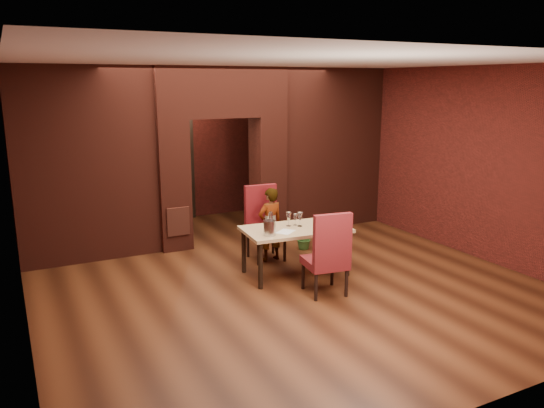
% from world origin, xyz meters
% --- Properties ---
extents(floor, '(8.00, 8.00, 0.00)m').
position_xyz_m(floor, '(0.00, 0.00, 0.00)').
color(floor, '#4C2613').
rests_on(floor, ground).
extents(ceiling, '(7.00, 8.00, 0.04)m').
position_xyz_m(ceiling, '(0.00, 0.00, 3.20)').
color(ceiling, silver).
rests_on(ceiling, ground).
extents(wall_back, '(7.00, 0.04, 3.20)m').
position_xyz_m(wall_back, '(0.00, 4.00, 1.60)').
color(wall_back, maroon).
rests_on(wall_back, ground).
extents(wall_front, '(7.00, 0.04, 3.20)m').
position_xyz_m(wall_front, '(0.00, -4.00, 1.60)').
color(wall_front, maroon).
rests_on(wall_front, ground).
extents(wall_left, '(0.04, 8.00, 3.20)m').
position_xyz_m(wall_left, '(-3.50, 0.00, 1.60)').
color(wall_left, maroon).
rests_on(wall_left, ground).
extents(wall_right, '(0.04, 8.00, 3.20)m').
position_xyz_m(wall_right, '(3.50, 0.00, 1.60)').
color(wall_right, maroon).
rests_on(wall_right, ground).
extents(pillar_left, '(0.55, 0.55, 2.30)m').
position_xyz_m(pillar_left, '(-0.95, 2.00, 1.15)').
color(pillar_left, maroon).
rests_on(pillar_left, ground).
extents(pillar_right, '(0.55, 0.55, 2.30)m').
position_xyz_m(pillar_right, '(0.95, 2.00, 1.15)').
color(pillar_right, maroon).
rests_on(pillar_right, ground).
extents(lintel, '(2.45, 0.55, 0.90)m').
position_xyz_m(lintel, '(0.00, 2.00, 2.75)').
color(lintel, maroon).
rests_on(lintel, ground).
extents(wing_wall_left, '(2.28, 0.35, 3.20)m').
position_xyz_m(wing_wall_left, '(-2.36, 2.00, 1.60)').
color(wing_wall_left, maroon).
rests_on(wing_wall_left, ground).
extents(wing_wall_right, '(2.28, 0.35, 3.20)m').
position_xyz_m(wing_wall_right, '(2.36, 2.00, 1.60)').
color(wing_wall_right, maroon).
rests_on(wing_wall_right, ground).
extents(vent_panel, '(0.40, 0.03, 0.50)m').
position_xyz_m(vent_panel, '(-0.95, 1.71, 0.55)').
color(vent_panel, '#9A412C').
rests_on(vent_panel, ground).
extents(rear_door, '(0.90, 0.08, 2.10)m').
position_xyz_m(rear_door, '(-0.40, 3.94, 1.05)').
color(rear_door, black).
rests_on(rear_door, ground).
extents(rear_door_frame, '(1.02, 0.04, 2.22)m').
position_xyz_m(rear_door_frame, '(-0.40, 3.90, 1.05)').
color(rear_door_frame, black).
rests_on(rear_door_frame, ground).
extents(dining_table, '(1.67, 1.04, 0.75)m').
position_xyz_m(dining_table, '(0.32, -0.20, 0.37)').
color(dining_table, tan).
rests_on(dining_table, ground).
extents(chair_far, '(0.59, 0.59, 1.24)m').
position_xyz_m(chair_far, '(0.24, 0.65, 0.62)').
color(chair_far, maroon).
rests_on(chair_far, ground).
extents(chair_near, '(0.62, 0.62, 1.21)m').
position_xyz_m(chair_near, '(0.32, -1.04, 0.60)').
color(chair_near, maroon).
rests_on(chair_near, ground).
extents(person_seated, '(0.48, 0.35, 1.24)m').
position_xyz_m(person_seated, '(0.27, 0.57, 0.62)').
color(person_seated, beige).
rests_on(person_seated, ground).
extents(wine_glass_a, '(0.09, 0.09, 0.22)m').
position_xyz_m(wine_glass_a, '(0.27, -0.07, 0.86)').
color(wine_glass_a, silver).
rests_on(wine_glass_a, dining_table).
extents(wine_glass_b, '(0.08, 0.08, 0.18)m').
position_xyz_m(wine_glass_b, '(0.39, -0.07, 0.84)').
color(wine_glass_b, silver).
rests_on(wine_glass_b, dining_table).
extents(wine_glass_c, '(0.09, 0.09, 0.22)m').
position_xyz_m(wine_glass_c, '(0.43, -0.15, 0.86)').
color(wine_glass_c, white).
rests_on(wine_glass_c, dining_table).
extents(tasting_sheet, '(0.35, 0.33, 0.00)m').
position_xyz_m(tasting_sheet, '(0.08, -0.33, 0.75)').
color(tasting_sheet, silver).
rests_on(tasting_sheet, dining_table).
extents(wine_bucket, '(0.18, 0.18, 0.22)m').
position_xyz_m(wine_bucket, '(-0.22, -0.38, 0.86)').
color(wine_bucket, '#A9A8AF').
rests_on(wine_bucket, dining_table).
extents(water_bottle, '(0.07, 0.07, 0.28)m').
position_xyz_m(water_bottle, '(-0.06, -0.11, 0.89)').
color(water_bottle, white).
rests_on(water_bottle, dining_table).
extents(potted_plant, '(0.40, 0.36, 0.41)m').
position_xyz_m(potted_plant, '(1.10, 0.84, 0.21)').
color(potted_plant, '#396B2B').
rests_on(potted_plant, ground).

